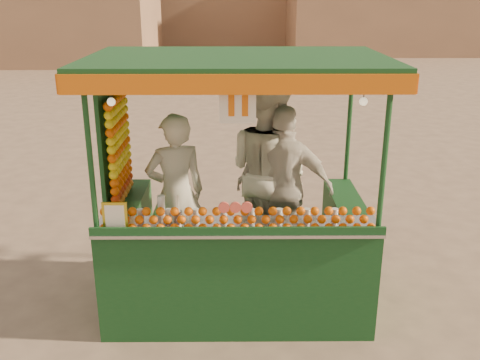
{
  "coord_description": "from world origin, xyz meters",
  "views": [
    {
      "loc": [
        -0.29,
        -4.94,
        2.99
      ],
      "look_at": [
        -0.26,
        -0.16,
        1.32
      ],
      "focal_mm": 40.45,
      "sensor_mm": 36.0,
      "label": 1
    }
  ],
  "objects_px": {
    "vendor_middle": "(268,171)",
    "juice_cart": "(230,232)",
    "vendor_left": "(176,193)",
    "vendor_right": "(284,187)"
  },
  "relations": [
    {
      "from": "vendor_middle",
      "to": "juice_cart",
      "type": "bearing_deg",
      "value": 101.46
    },
    {
      "from": "vendor_left",
      "to": "vendor_right",
      "type": "bearing_deg",
      "value": 166.91
    },
    {
      "from": "vendor_left",
      "to": "vendor_right",
      "type": "xyz_separation_m",
      "value": [
        1.09,
        0.1,
        0.03
      ]
    },
    {
      "from": "juice_cart",
      "to": "vendor_left",
      "type": "bearing_deg",
      "value": 154.4
    },
    {
      "from": "vendor_middle",
      "to": "vendor_right",
      "type": "relative_size",
      "value": 1.13
    },
    {
      "from": "vendor_middle",
      "to": "vendor_left",
      "type": "bearing_deg",
      "value": 63.82
    },
    {
      "from": "vendor_left",
      "to": "juice_cart",
      "type": "bearing_deg",
      "value": 136.17
    },
    {
      "from": "juice_cart",
      "to": "vendor_right",
      "type": "bearing_deg",
      "value": 33.32
    },
    {
      "from": "juice_cart",
      "to": "vendor_left",
      "type": "distance_m",
      "value": 0.67
    },
    {
      "from": "vendor_middle",
      "to": "vendor_right",
      "type": "bearing_deg",
      "value": 174.87
    }
  ]
}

